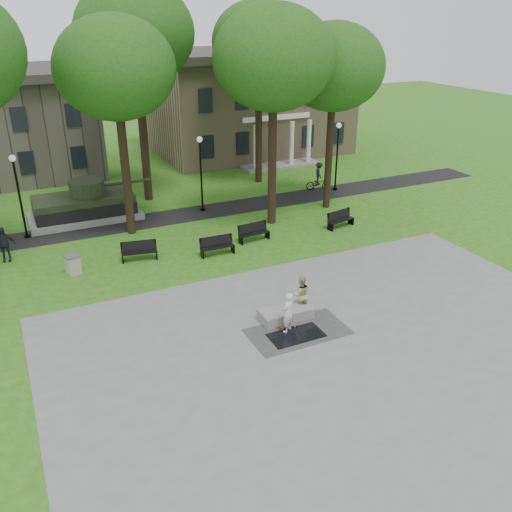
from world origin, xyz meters
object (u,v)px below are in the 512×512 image
Objects in this scene: friend_watching at (301,294)px; trash_bin at (73,264)px; cyclist at (319,179)px; concrete_block at (286,314)px; park_bench_0 at (139,250)px; skateboarder at (288,312)px.

friend_watching is 1.73× the size of trash_bin.
concrete_block is at bearing 162.24° from cyclist.
friend_watching is 0.84× the size of cyclist.
park_bench_0 is at bearing -47.68° from friend_watching.
trash_bin is (-6.90, 9.06, -0.38)m from skateboarder.
friend_watching is at bearing 164.00° from cyclist.
concrete_block is 17.99m from cyclist.
cyclist reaches higher than skateboarder.
skateboarder is at bearing 162.81° from cyclist.
trash_bin is at bearing 127.75° from cyclist.
skateboarder is at bearing 53.81° from friend_watching.
friend_watching is at bearing -44.35° from trash_bin.
skateboarder is at bearing -58.34° from park_bench_0.
trash_bin is at bearing 131.63° from concrete_block.
skateboarder reaches higher than friend_watching.
concrete_block is at bearing -54.16° from park_bench_0.
skateboarder is 1.66m from friend_watching.
friend_watching is (0.84, 0.25, 0.60)m from concrete_block.
friend_watching is 0.90× the size of park_bench_0.
park_bench_0 is at bearing 131.19° from cyclist.
park_bench_0 is at bearing -103.38° from skateboarder.
friend_watching is 17.29m from cyclist.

